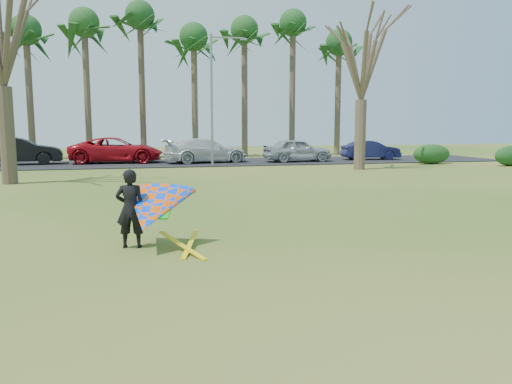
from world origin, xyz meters
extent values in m
plane|color=#225011|center=(0.00, 0.00, 0.00)|extent=(100.00, 100.00, 0.00)
cube|color=black|center=(0.00, 25.00, 0.03)|extent=(46.00, 7.00, 0.06)
cylinder|color=brown|center=(-10.00, 31.00, 4.50)|extent=(0.48, 0.48, 9.00)
ellipsoid|color=#1A4619|center=(-10.00, 31.00, 9.30)|extent=(4.84, 4.84, 3.08)
cylinder|color=brown|center=(-6.00, 31.00, 4.85)|extent=(0.48, 0.48, 9.70)
ellipsoid|color=#1A4318|center=(-6.00, 31.00, 10.00)|extent=(4.84, 4.84, 3.08)
cylinder|color=#4E3C2F|center=(-2.00, 31.00, 5.20)|extent=(0.48, 0.48, 10.40)
ellipsoid|color=#17411A|center=(-2.00, 31.00, 10.70)|extent=(4.84, 4.84, 3.08)
cylinder|color=brown|center=(2.00, 31.00, 4.50)|extent=(0.48, 0.48, 9.00)
ellipsoid|color=#1B4D1B|center=(2.00, 31.00, 9.30)|extent=(4.84, 4.84, 3.08)
cylinder|color=#473B2B|center=(6.00, 31.00, 4.85)|extent=(0.48, 0.48, 9.70)
ellipsoid|color=#1C4D1B|center=(6.00, 31.00, 10.00)|extent=(4.84, 4.84, 3.08)
cylinder|color=#49382C|center=(10.00, 31.00, 5.20)|extent=(0.48, 0.48, 10.40)
ellipsoid|color=#194117|center=(10.00, 31.00, 10.70)|extent=(4.84, 4.84, 3.08)
cylinder|color=#4C3C2D|center=(14.00, 31.00, 4.50)|extent=(0.48, 0.48, 9.00)
ellipsoid|color=#17421B|center=(14.00, 31.00, 9.30)|extent=(4.84, 4.84, 3.08)
cylinder|color=#453729|center=(-8.00, 15.00, 2.10)|extent=(0.64, 0.64, 4.20)
cylinder|color=#4F3D2F|center=(10.00, 18.00, 1.99)|extent=(0.64, 0.64, 3.99)
cylinder|color=gray|center=(2.00, 22.00, 4.00)|extent=(0.16, 0.16, 8.00)
cylinder|color=gray|center=(3.00, 22.00, 7.80)|extent=(2.00, 0.10, 0.10)
cube|color=gray|center=(4.00, 22.00, 7.75)|extent=(0.40, 0.18, 0.12)
ellipsoid|color=#163E16|center=(16.38, 20.63, 0.65)|extent=(2.59, 1.18, 1.30)
ellipsoid|color=#163D19|center=(20.34, 18.02, 0.64)|extent=(2.31, 1.09, 1.29)
imported|color=black|center=(-9.82, 25.62, 0.91)|extent=(5.36, 2.39, 1.71)
imported|color=#AA0D17|center=(-3.86, 25.76, 0.90)|extent=(6.18, 3.07, 1.68)
imported|color=silver|center=(1.96, 24.55, 0.87)|extent=(5.88, 3.20, 1.62)
imported|color=#A4A9B2|center=(8.18, 24.01, 0.85)|extent=(4.73, 2.06, 1.59)
imported|color=#181A48|center=(13.99, 24.67, 0.75)|extent=(4.29, 1.87, 1.37)
imported|color=black|center=(-2.72, 1.98, 0.84)|extent=(0.66, 0.49, 1.67)
cone|color=#0548FF|center=(-2.27, 1.73, 0.85)|extent=(2.13, 2.39, 2.02)
cube|color=#0CBF19|center=(-2.15, 1.65, 0.80)|extent=(0.62, 0.60, 0.24)
cube|color=yellow|center=(-1.72, 1.38, 0.01)|extent=(0.85, 1.66, 0.28)
cube|color=yellow|center=(-1.52, 1.58, 0.01)|extent=(0.56, 1.76, 0.22)
camera|label=1|loc=(-2.55, -8.67, 2.59)|focal=35.00mm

